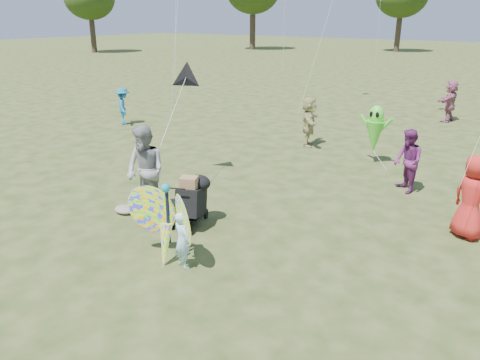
% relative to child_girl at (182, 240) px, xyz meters
% --- Properties ---
extents(ground, '(160.00, 160.00, 0.00)m').
position_rel_child_girl_xyz_m(ground, '(0.14, 0.27, -0.52)').
color(ground, '#51592B').
rests_on(ground, ground).
extents(child_girl, '(0.43, 0.33, 1.04)m').
position_rel_child_girl_xyz_m(child_girl, '(0.00, 0.00, 0.00)').
color(child_girl, '#ACDAF4').
rests_on(child_girl, ground).
extents(adult_man, '(0.99, 0.79, 1.97)m').
position_rel_child_girl_xyz_m(adult_man, '(-2.26, 1.30, 0.47)').
color(adult_man, gray).
rests_on(adult_man, ground).
extents(grey_bag, '(0.49, 0.40, 0.16)m').
position_rel_child_girl_xyz_m(grey_bag, '(-2.67, 0.99, -0.44)').
color(grey_bag, gray).
rests_on(grey_bag, ground).
extents(crowd_a, '(0.99, 0.87, 1.70)m').
position_rel_child_girl_xyz_m(crowd_a, '(3.75, 4.21, 0.33)').
color(crowd_a, red).
rests_on(crowd_a, ground).
extents(crowd_d, '(1.08, 1.58, 1.63)m').
position_rel_child_girl_xyz_m(crowd_d, '(-2.09, 8.46, 0.30)').
color(crowd_d, tan).
rests_on(crowd_d, ground).
extents(crowd_e, '(0.96, 0.97, 1.58)m').
position_rel_child_girl_xyz_m(crowd_e, '(1.94, 6.01, 0.27)').
color(crowd_e, '#6C2463').
rests_on(crowd_e, ground).
extents(crowd_i, '(1.08, 1.03, 1.47)m').
position_rel_child_girl_xyz_m(crowd_i, '(-9.61, 6.97, 0.22)').
color(crowd_i, '#1C6B9B').
rests_on(crowd_i, ground).
extents(crowd_j, '(0.70, 1.63, 1.70)m').
position_rel_child_girl_xyz_m(crowd_j, '(0.77, 15.21, 0.33)').
color(crowd_j, '#A55E77').
rests_on(crowd_j, ground).
extents(jogging_stroller, '(0.78, 1.15, 1.09)m').
position_rel_child_girl_xyz_m(jogging_stroller, '(-1.01, 1.41, 0.09)').
color(jogging_stroller, black).
rests_on(jogging_stroller, ground).
extents(butterfly_kite, '(1.74, 0.75, 1.67)m').
position_rel_child_girl_xyz_m(butterfly_kite, '(-0.36, -0.01, 0.20)').
color(butterfly_kite, '#E24D23').
rests_on(butterfly_kite, ground).
extents(delta_kite_rig, '(1.82, 2.67, 1.49)m').
position_rel_child_girl_xyz_m(delta_kite_rig, '(-3.21, 3.73, 2.13)').
color(delta_kite_rig, black).
rests_on(delta_kite_rig, ground).
extents(alien_kite, '(1.12, 0.69, 1.74)m').
position_rel_child_girl_xyz_m(alien_kite, '(0.40, 7.81, 0.45)').
color(alien_kite, '#53DD34').
rests_on(alien_kite, ground).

